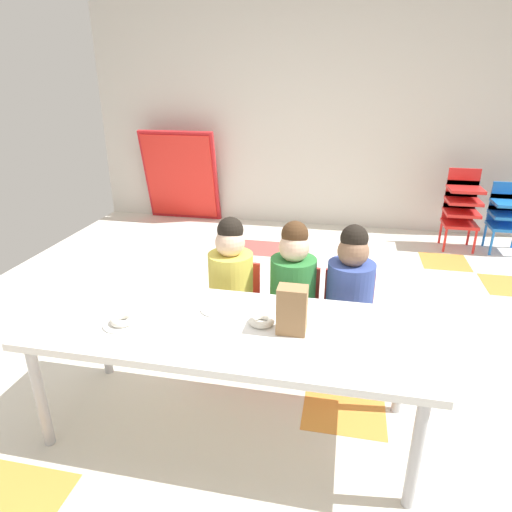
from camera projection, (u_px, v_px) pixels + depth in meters
ground_plane at (276, 352)px, 2.88m from camera, size 5.20×5.56×0.02m
back_wall at (318, 118)px, 4.95m from camera, size 5.20×0.10×2.44m
craft_table at (229, 334)px, 2.06m from camera, size 1.82×0.69×0.59m
seated_child_near_camera at (231, 278)px, 2.60m from camera, size 0.33×0.33×0.92m
seated_child_middle_seat at (293, 283)px, 2.53m from camera, size 0.33×0.33×0.92m
seated_child_far_right at (350, 288)px, 2.48m from camera, size 0.34×0.34×0.92m
kid_chair_red_stack at (462, 204)px, 4.47m from camera, size 0.32×0.30×0.80m
kid_chair_blue_stack at (507, 213)px, 4.41m from camera, size 0.32×0.30×0.68m
folded_activity_table at (181, 177)px, 5.32m from camera, size 0.90×0.29×1.09m
paper_bag_brown at (292, 310)px, 1.95m from camera, size 0.13×0.09×0.22m
paper_plate_near_edge at (123, 324)px, 2.05m from camera, size 0.18×0.18×0.01m
paper_plate_center_table at (219, 309)px, 2.18m from camera, size 0.18×0.18×0.01m
donut_powdered_on_plate at (123, 320)px, 2.04m from camera, size 0.11×0.11×0.03m
donut_powdered_loose at (262, 321)px, 2.05m from camera, size 0.12×0.12×0.03m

